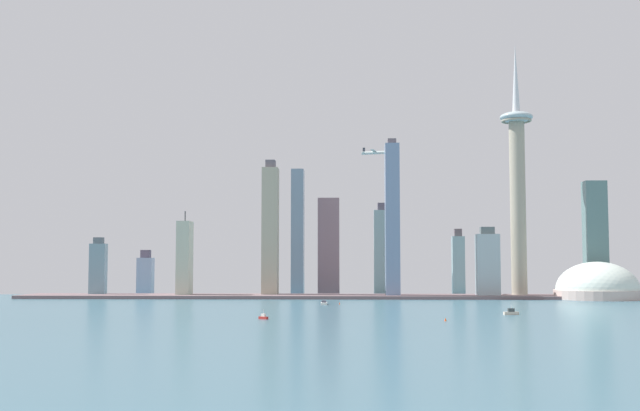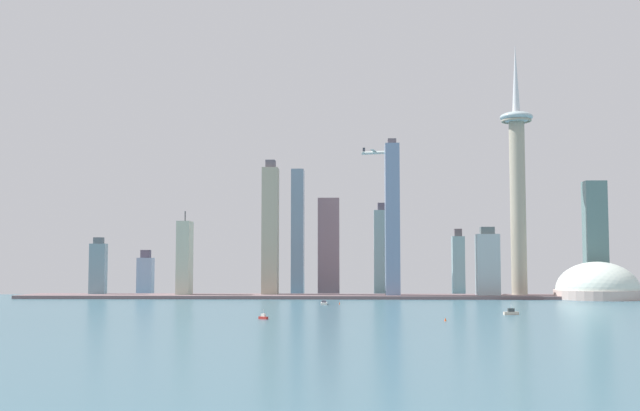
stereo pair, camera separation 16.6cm
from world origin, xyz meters
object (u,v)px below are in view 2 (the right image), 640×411
skyscraper_6 (98,269)px  skyscraper_3 (298,232)px  skyscraper_1 (145,275)px  airplane (376,153)px  stadium_dome (597,291)px  skyscraper_9 (185,259)px  skyscraper_0 (270,231)px  skyscraper_4 (392,220)px  skyscraper_5 (458,265)px  skyscraper_7 (595,239)px  skyscraper_2 (488,265)px  boat_0 (263,317)px  skyscraper_8 (329,246)px  observation_tower (517,178)px  channel_buoy_0 (445,319)px  channel_buoy_1 (340,303)px  skyscraper_10 (384,251)px  boat_2 (324,303)px  boat_1 (511,312)px

skyscraper_6 → skyscraper_3: bearing=12.8°
skyscraper_1 → airplane: 327.71m
stadium_dome → skyscraper_9: bearing=176.8°
skyscraper_0 → skyscraper_4: 144.90m
skyscraper_5 → skyscraper_4: bearing=-144.1°
skyscraper_0 → skyscraper_7: size_ratio=1.20×
skyscraper_0 → skyscraper_7: skyscraper_0 is taller
skyscraper_2 → skyscraper_4: (-107.37, 3.98, 51.52)m
skyscraper_3 → boat_0: skyscraper_3 is taller
skyscraper_8 → skyscraper_1: bearing=-175.6°
observation_tower → skyscraper_7: bearing=1.1°
channel_buoy_0 → boat_0: bearing=174.3°
skyscraper_5 → airplane: airplane is taller
skyscraper_9 → skyscraper_7: bearing=0.6°
channel_buoy_1 → boat_0: bearing=-104.6°
skyscraper_0 → channel_buoy_0: bearing=-66.9°
skyscraper_10 → channel_buoy_1: 219.75m
skyscraper_5 → skyscraper_7: size_ratio=0.61×
skyscraper_3 → skyscraper_5: (196.87, -15.72, -40.42)m
skyscraper_0 → boat_2: skyscraper_0 is taller
skyscraper_10 → channel_buoy_0: 424.55m
skyscraper_2 → skyscraper_7: skyscraper_7 is taller
channel_buoy_1 → skyscraper_0: bearing=117.7°
skyscraper_6 → channel_buoy_1: skyscraper_6 is taller
boat_0 → channel_buoy_0: (127.86, -12.72, -0.29)m
skyscraper_10 → boat_0: 424.36m
skyscraper_10 → airplane: 122.63m
skyscraper_5 → skyscraper_9: bearing=-171.2°
boat_1 → skyscraper_3: bearing=-73.0°
skyscraper_7 → boat_2: size_ratio=7.70×
skyscraper_5 → skyscraper_10: skyscraper_10 is taller
skyscraper_4 → boat_2: bearing=-117.9°
channel_buoy_1 → skyscraper_2: bearing=38.5°
skyscraper_3 → skyscraper_8: 48.69m
skyscraper_1 → skyscraper_6: size_ratio=0.80×
skyscraper_5 → boat_0: (-194.65, -397.70, -36.57)m
skyscraper_3 → channel_buoy_1: size_ratio=62.15×
stadium_dome → boat_0: stadium_dome is taller
skyscraper_5 → skyscraper_9: (-325.07, -50.13, 6.40)m
skyscraper_9 → boat_0: (130.41, -347.57, -42.97)m
skyscraper_0 → channel_buoy_1: skyscraper_0 is taller
skyscraper_4 → boat_1: bearing=-75.2°
skyscraper_6 → boat_2: skyscraper_6 is taller
skyscraper_0 → channel_buoy_1: 195.15m
skyscraper_5 → channel_buoy_1: 245.50m
boat_2 → skyscraper_0: bearing=22.4°
skyscraper_4 → skyscraper_7: (234.79, 15.06, -22.12)m
boat_1 → airplane: 382.83m
skyscraper_4 → skyscraper_5: (83.30, 60.30, -51.47)m
stadium_dome → skyscraper_5: bearing=151.9°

